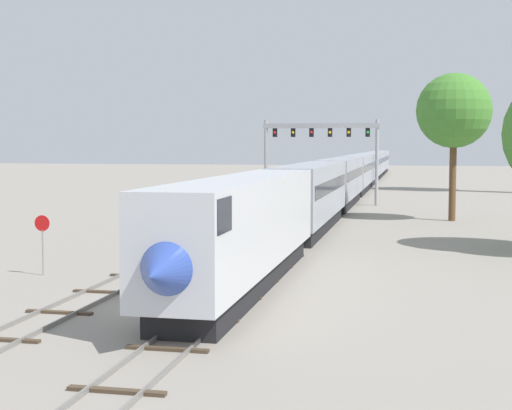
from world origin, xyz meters
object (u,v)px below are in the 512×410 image
at_px(passenger_train, 357,172).
at_px(signal_gantry, 321,142).
at_px(stop_sign, 42,236).
at_px(trackside_tree_right, 454,111).

height_order(passenger_train, signal_gantry, signal_gantry).
height_order(signal_gantry, stop_sign, signal_gantry).
distance_m(stop_sign, trackside_tree_right, 37.47).
distance_m(passenger_train, signal_gantry, 21.78).
bearing_deg(passenger_train, signal_gantry, -96.02).
distance_m(signal_gantry, stop_sign, 46.08).
bearing_deg(stop_sign, passenger_train, 81.45).
relative_size(passenger_train, signal_gantry, 12.92).
bearing_deg(signal_gantry, stop_sign, -99.73).
xyz_separation_m(signal_gantry, trackside_tree_right, (12.56, -14.50, 2.48)).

